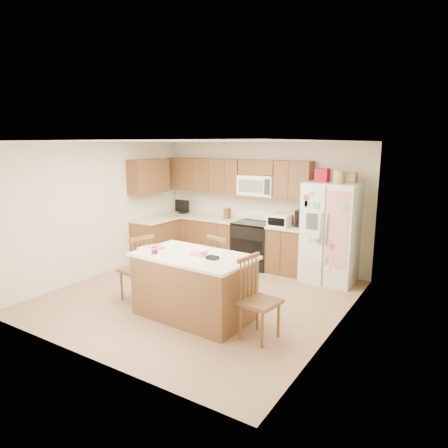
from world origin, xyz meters
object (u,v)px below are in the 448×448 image
Objects in this scene: stove at (254,244)px; windsor_chair_right at (258,301)px; refrigerator at (331,232)px; windsor_chair_back at (224,269)px; island at (194,286)px; windsor_chair_left at (138,270)px.

stove is 1.05× the size of windsor_chair_right.
refrigerator is 1.93× the size of windsor_chair_back.
stove is 1.07× the size of windsor_chair_back.
windsor_chair_back is at bearing -76.96° from stove.
refrigerator reaches higher than windsor_chair_back.
refrigerator reaches higher than island.
stove is at bearing 118.84° from windsor_chair_right.
windsor_chair_back is at bearing 88.32° from island.
windsor_chair_left is at bearing -146.53° from windsor_chair_back.
island is at bearing -114.85° from refrigerator.
windsor_chair_left is 2.21m from windsor_chair_right.
windsor_chair_right is (1.48, -2.70, 0.03)m from stove.
stove is 1.86m from windsor_chair_back.
refrigerator is at bearing -2.30° from stove.
windsor_chair_left is 1.37m from windsor_chair_back.
island is (0.40, -2.60, -0.01)m from stove.
stove is at bearing 74.27° from windsor_chair_left.
windsor_chair_back is 1.38m from windsor_chair_right.
windsor_chair_left is (-1.12, 0.03, 0.04)m from island.
refrigerator is 3.42m from windsor_chair_left.
island is 1.09m from windsor_chair_right.
refrigerator reaches higher than windsor_chair_left.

